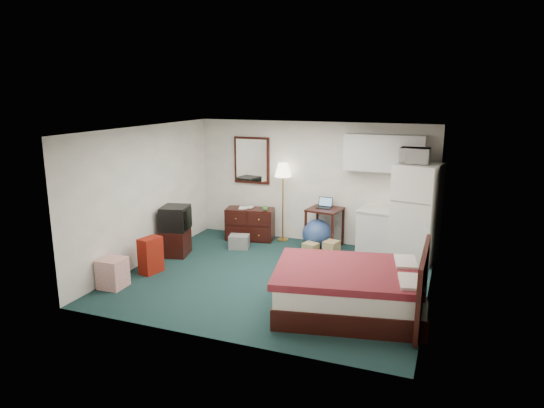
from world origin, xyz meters
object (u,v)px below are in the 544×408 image
at_px(desk, 324,228).
at_px(floor_lamp, 283,202).
at_px(fridge, 416,213).
at_px(bed, 349,291).
at_px(dresser, 250,224).
at_px(kitchen_counter, 380,232).
at_px(tv_stand, 175,242).
at_px(suitcase, 151,255).

bearing_deg(desk, floor_lamp, -179.01).
xyz_separation_m(desk, fridge, (1.77, -0.19, 0.51)).
xyz_separation_m(fridge, bed, (-0.67, -2.58, -0.59)).
bearing_deg(dresser, kitchen_counter, -9.20).
bearing_deg(bed, fridge, 64.52).
height_order(dresser, tv_stand, dresser).
height_order(desk, fridge, fridge).
height_order(dresser, kitchen_counter, kitchen_counter).
relative_size(floor_lamp, bed, 0.82).
height_order(fridge, suitcase, fridge).
bearing_deg(desk, tv_stand, -141.14).
bearing_deg(desk, kitchen_counter, 7.23).
distance_m(floor_lamp, fridge, 2.73).
bearing_deg(floor_lamp, desk, -7.28).
bearing_deg(kitchen_counter, bed, -81.60).
bearing_deg(desk, dresser, -168.79).
height_order(desk, tv_stand, desk).
bearing_deg(tv_stand, bed, -31.61).
bearing_deg(fridge, tv_stand, -150.53).
height_order(dresser, floor_lamp, floor_lamp).
xyz_separation_m(kitchen_counter, bed, (-0.01, -2.75, -0.10)).
xyz_separation_m(floor_lamp, bed, (2.04, -2.89, -0.50)).
xyz_separation_m(bed, tv_stand, (-3.66, 1.26, -0.07)).
relative_size(dresser, kitchen_counter, 1.17).
distance_m(dresser, fridge, 3.43).
distance_m(desk, kitchen_counter, 1.11).
relative_size(kitchen_counter, fridge, 0.47).
relative_size(dresser, desk, 1.24).
bearing_deg(dresser, suitcase, -119.73).
height_order(bed, tv_stand, bed).
bearing_deg(kitchen_counter, dresser, -169.98).
bearing_deg(tv_stand, desk, 17.98).
distance_m(fridge, suitcase, 4.83).
relative_size(floor_lamp, tv_stand, 3.07).
bearing_deg(suitcase, floor_lamp, 72.22).
relative_size(bed, tv_stand, 3.73).
bearing_deg(tv_stand, dresser, 43.72).
xyz_separation_m(dresser, bed, (2.71, -2.69, -0.02)).
bearing_deg(fridge, kitchen_counter, 177.59).
distance_m(dresser, floor_lamp, 0.85).
bearing_deg(dresser, bed, -55.35).
bearing_deg(fridge, bed, -91.99).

